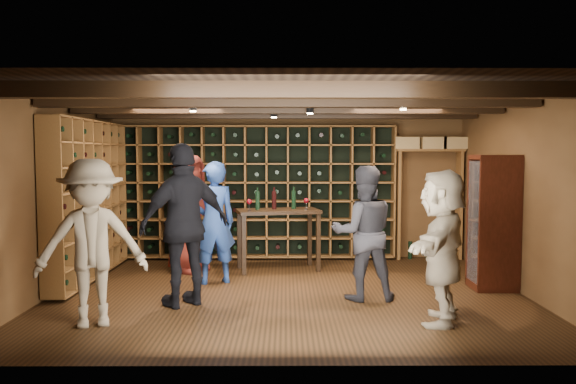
{
  "coord_description": "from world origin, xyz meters",
  "views": [
    {
      "loc": [
        -0.03,
        -7.15,
        1.81
      ],
      "look_at": [
        0.0,
        0.2,
        1.29
      ],
      "focal_mm": 35.0,
      "sensor_mm": 36.0,
      "label": 1
    }
  ],
  "objects_px": {
    "display_cabinet": "(493,225)",
    "man_grey_suit": "(364,233)",
    "guest_beige": "(442,246)",
    "tasting_table": "(278,217)",
    "guest_red_floral": "(189,213)",
    "guest_khaki": "(91,243)",
    "guest_woman_black": "(185,225)",
    "man_blue_shirt": "(214,223)"
  },
  "relations": [
    {
      "from": "man_blue_shirt",
      "to": "guest_red_floral",
      "type": "relative_size",
      "value": 0.95
    },
    {
      "from": "man_grey_suit",
      "to": "guest_beige",
      "type": "distance_m",
      "value": 1.18
    },
    {
      "from": "display_cabinet",
      "to": "tasting_table",
      "type": "relative_size",
      "value": 1.3
    },
    {
      "from": "guest_red_floral",
      "to": "tasting_table",
      "type": "distance_m",
      "value": 1.35
    },
    {
      "from": "display_cabinet",
      "to": "tasting_table",
      "type": "xyz_separation_m",
      "value": [
        -2.86,
        1.22,
        -0.04
      ]
    },
    {
      "from": "guest_woman_black",
      "to": "tasting_table",
      "type": "xyz_separation_m",
      "value": [
        1.07,
        2.02,
        -0.14
      ]
    },
    {
      "from": "man_grey_suit",
      "to": "guest_red_floral",
      "type": "xyz_separation_m",
      "value": [
        -2.42,
        1.64,
        0.07
      ]
    },
    {
      "from": "guest_beige",
      "to": "guest_red_floral",
      "type": "bearing_deg",
      "value": -107.89
    },
    {
      "from": "guest_woman_black",
      "to": "display_cabinet",
      "type": "bearing_deg",
      "value": 153.63
    },
    {
      "from": "guest_beige",
      "to": "tasting_table",
      "type": "bearing_deg",
      "value": -124.84
    },
    {
      "from": "guest_khaki",
      "to": "tasting_table",
      "type": "relative_size",
      "value": 1.3
    },
    {
      "from": "guest_red_floral",
      "to": "tasting_table",
      "type": "xyz_separation_m",
      "value": [
        1.35,
        0.11,
        -0.07
      ]
    },
    {
      "from": "display_cabinet",
      "to": "man_blue_shirt",
      "type": "bearing_deg",
      "value": 174.66
    },
    {
      "from": "guest_woman_black",
      "to": "tasting_table",
      "type": "relative_size",
      "value": 1.43
    },
    {
      "from": "man_blue_shirt",
      "to": "guest_red_floral",
      "type": "distance_m",
      "value": 0.9
    },
    {
      "from": "display_cabinet",
      "to": "tasting_table",
      "type": "distance_m",
      "value": 3.11
    },
    {
      "from": "man_blue_shirt",
      "to": "guest_woman_black",
      "type": "distance_m",
      "value": 1.17
    },
    {
      "from": "man_blue_shirt",
      "to": "tasting_table",
      "type": "relative_size",
      "value": 1.25
    },
    {
      "from": "guest_beige",
      "to": "man_blue_shirt",
      "type": "bearing_deg",
      "value": -102.71
    },
    {
      "from": "guest_woman_black",
      "to": "tasting_table",
      "type": "height_order",
      "value": "guest_woman_black"
    },
    {
      "from": "display_cabinet",
      "to": "tasting_table",
      "type": "bearing_deg",
      "value": 156.86
    },
    {
      "from": "man_grey_suit",
      "to": "tasting_table",
      "type": "bearing_deg",
      "value": -61.49
    },
    {
      "from": "guest_red_floral",
      "to": "guest_khaki",
      "type": "xyz_separation_m",
      "value": [
        -0.55,
        -2.69,
        -0.02
      ]
    },
    {
      "from": "guest_red_floral",
      "to": "guest_woman_black",
      "type": "height_order",
      "value": "guest_woman_black"
    },
    {
      "from": "man_blue_shirt",
      "to": "tasting_table",
      "type": "distance_m",
      "value": 1.24
    },
    {
      "from": "guest_khaki",
      "to": "man_grey_suit",
      "type": "bearing_deg",
      "value": 1.06
    },
    {
      "from": "man_blue_shirt",
      "to": "guest_red_floral",
      "type": "bearing_deg",
      "value": -81.01
    },
    {
      "from": "guest_red_floral",
      "to": "tasting_table",
      "type": "bearing_deg",
      "value": -56.19
    },
    {
      "from": "display_cabinet",
      "to": "man_grey_suit",
      "type": "bearing_deg",
      "value": -163.75
    },
    {
      "from": "man_grey_suit",
      "to": "guest_woman_black",
      "type": "relative_size",
      "value": 0.86
    },
    {
      "from": "tasting_table",
      "to": "guest_beige",
      "type": "bearing_deg",
      "value": -69.0
    },
    {
      "from": "display_cabinet",
      "to": "guest_khaki",
      "type": "xyz_separation_m",
      "value": [
        -4.76,
        -1.57,
        0.02
      ]
    },
    {
      "from": "man_grey_suit",
      "to": "guest_woman_black",
      "type": "bearing_deg",
      "value": 4.29
    },
    {
      "from": "display_cabinet",
      "to": "man_blue_shirt",
      "type": "xyz_separation_m",
      "value": [
        -3.74,
        0.35,
        -0.01
      ]
    },
    {
      "from": "guest_beige",
      "to": "display_cabinet",
      "type": "bearing_deg",
      "value": 165.47
    },
    {
      "from": "tasting_table",
      "to": "man_blue_shirt",
      "type": "bearing_deg",
      "value": -147.4
    },
    {
      "from": "guest_red_floral",
      "to": "guest_khaki",
      "type": "relative_size",
      "value": 1.02
    },
    {
      "from": "display_cabinet",
      "to": "guest_woman_black",
      "type": "distance_m",
      "value": 4.01
    },
    {
      "from": "man_blue_shirt",
      "to": "tasting_table",
      "type": "height_order",
      "value": "man_blue_shirt"
    },
    {
      "from": "man_blue_shirt",
      "to": "guest_beige",
      "type": "height_order",
      "value": "man_blue_shirt"
    },
    {
      "from": "man_blue_shirt",
      "to": "guest_khaki",
      "type": "distance_m",
      "value": 2.18
    },
    {
      "from": "man_grey_suit",
      "to": "tasting_table",
      "type": "relative_size",
      "value": 1.22
    }
  ]
}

